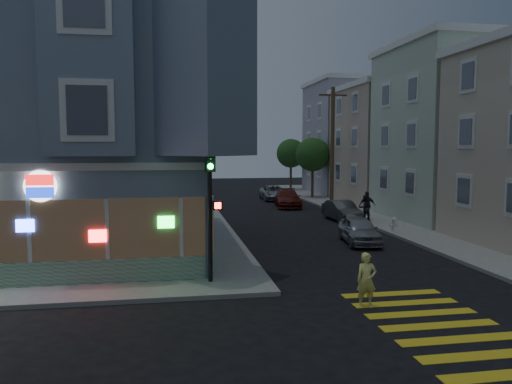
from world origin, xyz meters
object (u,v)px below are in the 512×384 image
object	(u,v)px
street_tree_far	(291,153)
pedestrian_a	(365,208)
street_tree_near	(313,155)
running_child	(366,280)
parked_car_a	(359,230)
parked_car_b	(342,211)
fire_hydrant	(394,224)
parked_car_d	(274,193)
traffic_signal	(211,187)
parked_car_c	(288,199)
pedestrian_b	(367,205)
utility_pole	(332,145)

from	to	relation	value
street_tree_far	pedestrian_a	distance (m)	22.55
street_tree_near	street_tree_far	distance (m)	8.00
running_child	pedestrian_a	xyz separation A→B (m)	(6.09, 15.11, 0.14)
parked_car_a	parked_car_b	world-z (taller)	parked_car_a
fire_hydrant	pedestrian_a	bearing A→B (deg)	90.00
parked_car_d	fire_hydrant	distance (m)	18.15
running_child	traffic_signal	bearing A→B (deg)	151.33
parked_car_b	parked_car_d	distance (m)	12.89
street_tree_near	pedestrian_a	size ratio (longest dim) A/B	3.37
parked_car_a	parked_car_b	size ratio (longest dim) A/B	0.97
parked_car_c	fire_hydrant	xyz separation A→B (m)	(2.70, -12.75, -0.10)
traffic_signal	pedestrian_b	bearing A→B (deg)	40.88
parked_car_d	pedestrian_a	bearing A→B (deg)	-77.22
pedestrian_b	parked_car_a	size ratio (longest dim) A/B	0.46
utility_pole	parked_car_d	distance (m)	7.75
street_tree_near	running_child	xyz separation A→B (m)	(-6.99, -29.43, -3.13)
utility_pole	parked_car_d	size ratio (longest dim) A/B	1.99
running_child	street_tree_far	bearing A→B (deg)	85.02
pedestrian_b	parked_car_b	xyz separation A→B (m)	(-1.41, 0.61, -0.38)
street_tree_near	street_tree_far	xyz separation A→B (m)	(0.00, 8.00, 0.00)
utility_pole	fire_hydrant	bearing A→B (deg)	-93.24
running_child	parked_car_c	bearing A→B (deg)	87.50
street_tree_near	fire_hydrant	xyz separation A→B (m)	(-0.90, -18.37, -3.37)
parked_car_c	parked_car_d	xyz separation A→B (m)	(0.00, 5.20, -0.04)
running_child	traffic_signal	distance (m)	5.73
street_tree_far	parked_car_d	size ratio (longest dim) A/B	1.17
street_tree_near	traffic_signal	bearing A→B (deg)	-112.96
street_tree_near	fire_hydrant	world-z (taller)	street_tree_near
utility_pole	pedestrian_b	size ratio (longest dim) A/B	5.18
parked_car_b	traffic_signal	xyz separation A→B (m)	(-9.31, -13.33, 2.69)
fire_hydrant	pedestrian_b	bearing A→B (deg)	85.28
utility_pole	fire_hydrant	size ratio (longest dim) A/B	11.49
utility_pole	parked_car_c	world-z (taller)	utility_pole
parked_car_d	parked_car_c	bearing A→B (deg)	-88.22
pedestrian_a	parked_car_c	size ratio (longest dim) A/B	0.34
utility_pole	parked_car_b	distance (m)	8.50
street_tree_near	parked_car_c	bearing A→B (deg)	-122.62
street_tree_near	parked_car_a	bearing A→B (deg)	-100.05
utility_pole	pedestrian_b	distance (m)	8.69
parked_car_a	parked_car_b	xyz separation A→B (m)	(1.67, 7.11, -0.00)
utility_pole	running_child	bearing A→B (deg)	-106.16
street_tree_near	running_child	bearing A→B (deg)	-103.36
parked_car_d	traffic_signal	xyz separation A→B (m)	(-7.64, -26.11, 2.70)
running_child	pedestrian_a	bearing A→B (deg)	73.64
utility_pole	traffic_signal	world-z (taller)	utility_pole
street_tree_near	running_child	distance (m)	30.41
traffic_signal	parked_car_b	bearing A→B (deg)	46.07
pedestrian_a	fire_hydrant	xyz separation A→B (m)	(0.00, -4.05, -0.37)
parked_car_a	parked_car_d	world-z (taller)	parked_car_a
pedestrian_a	traffic_signal	size ratio (longest dim) A/B	0.33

